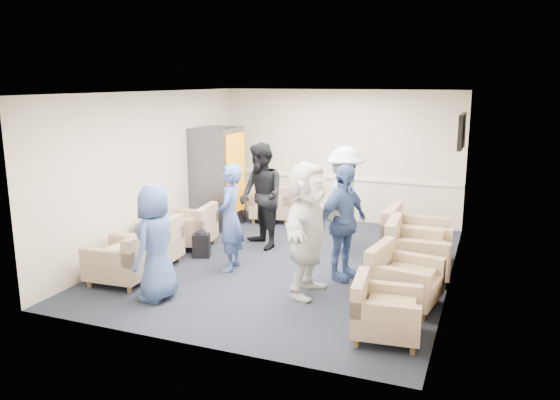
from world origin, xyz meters
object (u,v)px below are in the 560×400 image
at_px(armchair_left_mid, 152,246).
at_px(armchair_right_midfar, 414,253).
at_px(armchair_right_near, 382,313).
at_px(armchair_corner, 271,206).
at_px(armchair_left_far, 192,229).
at_px(armchair_right_midnear, 400,281).
at_px(person_front_left, 156,243).
at_px(person_mid_left, 230,218).
at_px(person_front_right, 308,229).
at_px(person_back_left, 261,196).
at_px(armchair_left_near, 125,262).
at_px(person_back_right, 344,200).
at_px(person_mid_right, 343,223).
at_px(vending_machine, 218,177).
at_px(armchair_right_far, 411,240).

relative_size(armchair_left_mid, armchair_right_midfar, 0.94).
relative_size(armchair_right_near, armchair_corner, 0.82).
bearing_deg(armchair_left_far, armchair_right_midfar, 80.85).
bearing_deg(armchair_right_midnear, armchair_right_near, -173.13).
bearing_deg(person_front_left, person_mid_left, 162.97).
bearing_deg(person_front_right, person_back_left, 43.67).
height_order(armchair_left_near, person_front_left, person_front_left).
xyz_separation_m(armchair_left_mid, armchair_right_midfar, (3.88, 1.05, 0.03)).
height_order(armchair_corner, person_mid_left, person_mid_left).
xyz_separation_m(person_back_right, person_mid_right, (0.32, -1.28, -0.05)).
relative_size(armchair_left_mid, person_back_right, 0.51).
relative_size(vending_machine, person_front_right, 1.08).
distance_m(armchair_right_midfar, person_front_left, 3.75).
bearing_deg(person_mid_right, armchair_left_mid, 125.34).
relative_size(armchair_left_mid, armchair_right_far, 0.95).
xyz_separation_m(armchair_right_midnear, armchair_corner, (-3.22, 3.41, -0.00)).
bearing_deg(armchair_right_far, armchair_corner, 64.79).
bearing_deg(armchair_right_midfar, person_mid_right, 111.44).
distance_m(armchair_right_midnear, person_front_left, 3.25).
bearing_deg(armchair_right_midnear, person_mid_left, 89.60).
xyz_separation_m(armchair_left_far, armchair_right_far, (3.70, 0.59, 0.05)).
distance_m(armchair_left_near, person_front_left, 0.94).
relative_size(armchair_left_far, armchair_corner, 0.90).
bearing_deg(person_back_right, armchair_left_far, 90.27).
relative_size(armchair_left_near, person_front_right, 0.46).
bearing_deg(armchair_right_near, person_back_right, 16.89).
bearing_deg(person_mid_left, armchair_corner, 179.95).
relative_size(vending_machine, person_back_left, 1.08).
xyz_separation_m(armchair_corner, vending_machine, (-0.83, -0.75, 0.66)).
distance_m(armchair_right_far, person_back_left, 2.62).
relative_size(armchair_right_near, person_front_right, 0.45).
height_order(person_mid_left, person_mid_right, person_mid_right).
bearing_deg(person_front_right, armchair_left_far, 67.29).
bearing_deg(armchair_corner, vending_machine, 27.68).
distance_m(armchair_left_mid, vending_machine, 2.68).
relative_size(armchair_right_midfar, armchair_corner, 0.97).
distance_m(armchair_right_midfar, vending_machine, 4.40).
distance_m(armchair_left_mid, armchair_right_far, 4.12).
xyz_separation_m(armchair_right_near, person_mid_left, (-2.64, 1.45, 0.52)).
distance_m(armchair_right_near, person_front_right, 1.66).
relative_size(person_back_left, person_mid_right, 1.08).
bearing_deg(person_mid_right, armchair_right_far, -12.66).
bearing_deg(armchair_corner, armchair_right_midnear, 119.08).
height_order(vending_machine, person_mid_left, vending_machine).
bearing_deg(armchair_left_far, person_mid_left, 47.68).
distance_m(armchair_left_mid, armchair_left_far, 1.15).
distance_m(armchair_corner, person_mid_left, 3.08).
bearing_deg(armchair_left_near, person_mid_right, 111.45).
relative_size(armchair_right_midfar, person_mid_right, 0.57).
relative_size(armchair_corner, person_back_right, 0.55).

